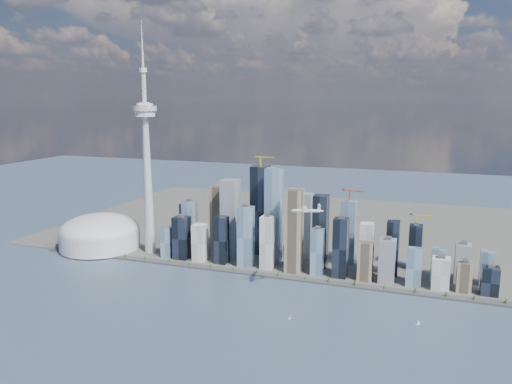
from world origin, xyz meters
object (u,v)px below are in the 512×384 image
(needle_tower, at_px, (147,159))
(airplane, at_px, (307,210))
(dome_stadium, at_px, (100,233))
(sailboat_east, at_px, (418,323))
(sailboat_west, at_px, (290,318))

(needle_tower, distance_m, airplane, 475.18)
(dome_stadium, height_order, sailboat_east, dome_stadium)
(dome_stadium, bearing_deg, sailboat_west, -22.89)
(needle_tower, height_order, sailboat_west, needle_tower)
(dome_stadium, bearing_deg, sailboat_east, -13.63)
(airplane, xyz_separation_m, sailboat_east, (203.40, -24.96, -175.33))
(sailboat_west, relative_size, sailboat_east, 0.86)
(needle_tower, height_order, airplane, needle_tower)
(sailboat_west, xyz_separation_m, sailboat_east, (211.44, 51.18, 0.49))
(dome_stadium, distance_m, airplane, 617.17)
(dome_stadium, bearing_deg, airplane, -15.89)
(needle_tower, bearing_deg, dome_stadium, -175.91)
(sailboat_west, bearing_deg, dome_stadium, 168.21)
(needle_tower, xyz_separation_m, sailboat_east, (641.66, -199.54, -232.34))
(airplane, height_order, sailboat_west, airplane)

